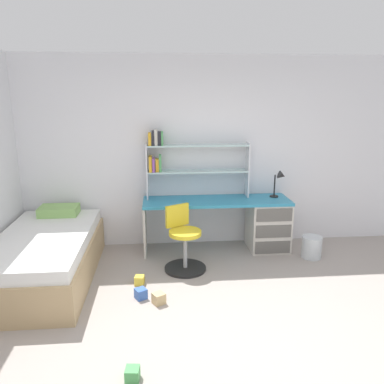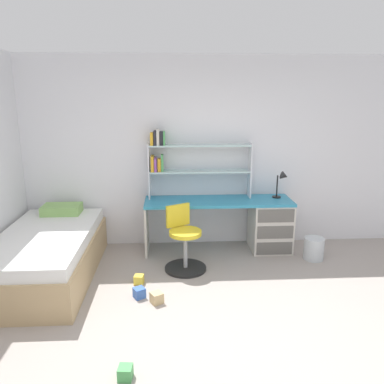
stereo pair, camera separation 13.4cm
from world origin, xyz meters
The scene contains 12 objects.
ground_plane centered at (0.00, 0.00, -0.01)m, with size 6.02×6.09×0.02m, color #9E938C.
room_shell centered at (-1.28, 1.28, 1.33)m, with size 6.02×6.09×2.65m.
desk centered at (0.70, 2.24, 0.41)m, with size 2.01×0.56×0.73m.
bookshelf_hutch centered at (-0.28, 2.40, 1.28)m, with size 1.41×0.22×0.94m.
desk_lamp centered at (1.05, 2.29, 0.98)m, with size 0.20×0.17×0.38m.
swivel_chair centered at (-0.33, 1.67, 0.32)m, with size 0.52×0.52×0.80m.
bed_platform centered at (-1.96, 1.53, 0.28)m, with size 1.07×2.01×0.68m.
waste_bin centered at (1.40, 1.86, 0.15)m, with size 0.26×0.26×0.29m, color silver.
toy_block_blue_0 centered at (-0.83, 0.99, 0.06)m, with size 0.11×0.11×0.11m, color #3860B7.
toy_block_yellow_1 centered at (-0.86, 1.30, 0.05)m, with size 0.10×0.10×0.10m, color gold.
toy_block_green_2 centered at (-0.84, -0.21, 0.05)m, with size 0.11×0.11×0.11m, color #479E51.
toy_block_natural_3 centered at (-0.64, 0.87, 0.06)m, with size 0.12×0.12×0.12m, color tan.
Camera 1 is at (-0.60, -2.68, 2.11)m, focal length 35.25 mm.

